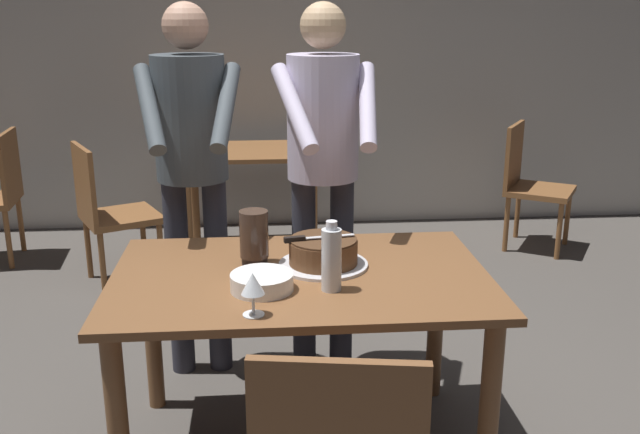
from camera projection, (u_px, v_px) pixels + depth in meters
name	position (u px, v px, depth m)	size (l,w,h in m)	color
back_wall	(277.00, 54.00, 5.44)	(10.00, 0.12, 2.70)	#BCB7AD
main_dining_table	(301.00, 303.00, 2.63)	(1.39, 0.91, 0.75)	brown
cake_on_platter	(323.00, 253.00, 2.66)	(0.34, 0.34, 0.11)	silver
cake_knife	(305.00, 238.00, 2.62)	(0.27, 0.07, 0.02)	silver
plate_stack	(262.00, 282.00, 2.44)	(0.22, 0.22, 0.06)	white
wine_glass_near	(253.00, 285.00, 2.22)	(0.08, 0.08, 0.14)	silver
water_bottle	(331.00, 259.00, 2.42)	(0.07, 0.07, 0.25)	silver
hurricane_lamp	(254.00, 237.00, 2.67)	(0.11, 0.11, 0.21)	black
person_cutting_cake	(323.00, 151.00, 3.15)	(0.46, 0.57, 1.72)	#2D2D38
person_standing_beside	(192.00, 152.00, 3.13)	(0.47, 0.56, 1.72)	#2D2D38
background_table	(250.00, 172.00, 4.97)	(1.00, 0.70, 0.74)	brown
background_chair_0	(530.00, 181.00, 5.07)	(0.61, 0.61, 0.90)	brown
background_chair_1	(108.00, 209.00, 4.37)	(0.59, 0.59, 0.90)	brown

